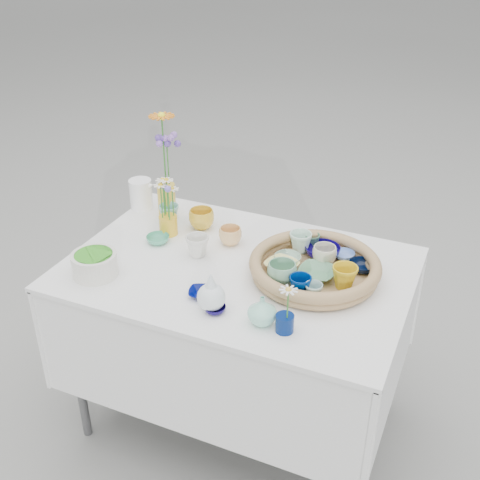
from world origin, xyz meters
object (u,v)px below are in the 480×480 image
at_px(bud_vase_seafoam, 262,310).
at_px(tall_vase_yellow, 167,200).
at_px(wicker_tray, 315,268).
at_px(display_table, 238,416).

height_order(bud_vase_seafoam, tall_vase_yellow, tall_vase_yellow).
bearing_deg(wicker_tray, bud_vase_seafoam, -102.39).
relative_size(display_table, tall_vase_yellow, 8.80).
relative_size(display_table, wicker_tray, 2.66).
distance_m(wicker_tray, bud_vase_seafoam, 0.34).
distance_m(bud_vase_seafoam, tall_vase_yellow, 0.86).
relative_size(wicker_tray, bud_vase_seafoam, 4.80).
bearing_deg(wicker_tray, display_table, -169.88).
bearing_deg(display_table, bud_vase_seafoam, -53.10).
xyz_separation_m(display_table, bud_vase_seafoam, (0.21, -0.28, 0.81)).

